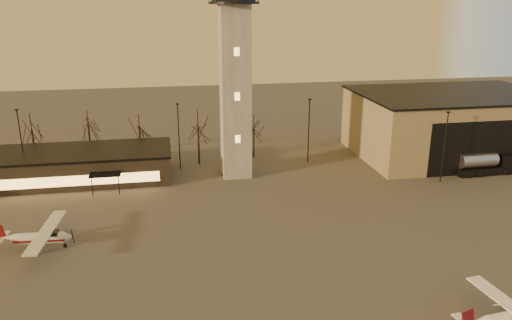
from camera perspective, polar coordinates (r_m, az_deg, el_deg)
The scene contains 9 objects.
ground at distance 46.66m, azimuth 3.05°, elevation -14.01°, with size 220.00×220.00×0.00m, color #42403D.
control_tower at distance 69.60m, azimuth -2.43°, elevation 11.06°, with size 6.80×6.80×32.60m.
hangar at distance 87.68m, azimuth 21.34°, elevation 3.86°, with size 30.60×20.60×10.30m.
terminal at distance 75.03m, azimuth -19.38°, elevation -0.55°, with size 25.40×12.20×4.30m.
light_poles at distance 72.76m, azimuth -2.04°, elevation 2.60°, with size 58.50×12.25×10.14m.
tree_row at distance 79.97m, azimuth -13.04°, elevation 3.95°, with size 37.20×9.20×8.80m.
cessna_front at distance 45.14m, azimuth 27.10°, elevation -16.01°, with size 7.91×9.98×2.74m.
cessna_rear at distance 56.50m, azimuth -23.09°, elevation -8.39°, with size 8.29×10.46×2.88m.
fuel_truck at distance 80.66m, azimuth 24.60°, elevation -0.59°, with size 8.71×3.08×3.20m.
Camera 1 is at (-9.36, -38.46, 24.71)m, focal length 35.00 mm.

